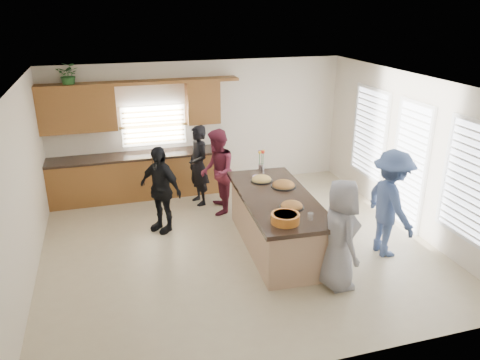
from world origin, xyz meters
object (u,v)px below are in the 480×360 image
object	(u,v)px
woman_right_back	(390,204)
woman_right_front	(340,235)
salad_bowl	(285,218)
island	(276,223)
woman_left_front	(160,189)
woman_left_back	(199,165)
woman_left_mid	(217,172)

from	to	relation	value
woman_right_back	woman_right_front	distance (m)	1.39
salad_bowl	woman_right_back	world-z (taller)	woman_right_back
island	woman_right_back	bearing A→B (deg)	-19.45
island	woman_left_front	size ratio (longest dim) A/B	1.72
island	woman_left_back	world-z (taller)	woman_left_back
salad_bowl	woman_left_back	xyz separation A→B (m)	(-0.64, 3.18, -0.20)
woman_left_back	woman_right_back	xyz separation A→B (m)	(2.57, -2.92, 0.07)
woman_left_back	woman_right_front	bearing A→B (deg)	7.90
salad_bowl	woman_left_front	xyz separation A→B (m)	(-1.55, 2.17, -0.22)
island	woman_left_front	xyz separation A→B (m)	(-1.79, 1.21, 0.35)
island	woman_left_back	size ratio (longest dim) A/B	1.66
woman_left_mid	woman_left_front	bearing A→B (deg)	-56.28
woman_left_front	woman_right_front	distance (m)	3.39
island	woman_left_front	distance (m)	2.18
island	woman_left_front	world-z (taller)	woman_left_front
salad_bowl	woman_left_mid	xyz separation A→B (m)	(-0.37, 2.65, -0.18)
island	woman_left_mid	xyz separation A→B (m)	(-0.61, 1.68, 0.39)
island	woman_left_back	distance (m)	2.41
woman_left_mid	woman_right_back	xyz separation A→B (m)	(2.31, -2.39, 0.05)
woman_left_front	woman_right_front	size ratio (longest dim) A/B	0.96
salad_bowl	woman_left_front	world-z (taller)	woman_left_front
salad_bowl	woman_right_front	distance (m)	0.82
salad_bowl	woman_left_front	size ratio (longest dim) A/B	0.26
woman_right_back	woman_right_front	bearing A→B (deg)	118.33
salad_bowl	woman_right_back	bearing A→B (deg)	7.49
woman_left_front	woman_right_back	size ratio (longest dim) A/B	0.89
woman_left_back	woman_right_front	distance (m)	3.80
woman_left_mid	woman_right_front	world-z (taller)	woman_left_mid
woman_left_mid	woman_right_front	size ratio (longest dim) A/B	1.01
woman_left_mid	woman_right_back	size ratio (longest dim) A/B	0.94
salad_bowl	woman_left_mid	world-z (taller)	woman_left_mid
salad_bowl	woman_right_front	world-z (taller)	woman_right_front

